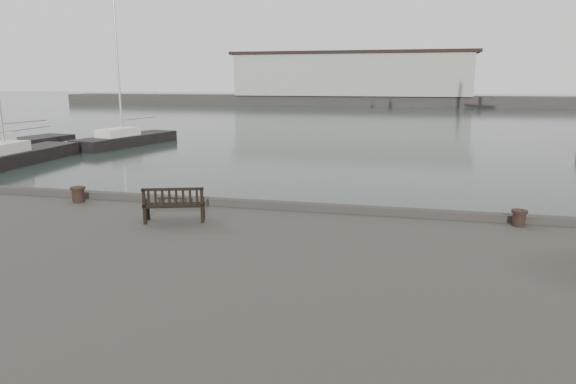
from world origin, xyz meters
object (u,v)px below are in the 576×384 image
(yacht_c, at_px, (12,161))
(yacht_d, at_px, (127,142))
(bollard_right, at_px, (519,218))
(bench, at_px, (175,211))
(bollard_left, at_px, (78,195))

(yacht_c, bearing_deg, yacht_d, 77.33)
(bollard_right, bearing_deg, bench, -169.51)
(bollard_left, height_order, yacht_c, yacht_c)
(yacht_c, relative_size, yacht_d, 1.17)
(bollard_left, distance_m, yacht_d, 26.45)
(bollard_right, height_order, yacht_d, yacht_d)
(yacht_c, bearing_deg, bench, -42.72)
(bench, bearing_deg, bollard_left, 142.21)
(bench, bearing_deg, bollard_right, -7.92)
(bollard_left, bearing_deg, bench, -19.38)
(bollard_left, xyz_separation_m, bollard_right, (11.59, 0.25, -0.03))
(bench, xyz_separation_m, bollard_left, (-3.53, 1.24, -0.05))
(bollard_right, xyz_separation_m, yacht_c, (-25.57, 13.06, -1.51))
(bollard_left, xyz_separation_m, yacht_d, (-12.27, 23.38, -1.54))
(bollard_right, distance_m, yacht_c, 28.76)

